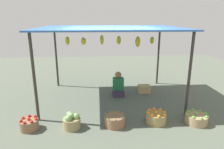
% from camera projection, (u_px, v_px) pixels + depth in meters
% --- Properties ---
extents(ground_plane, '(14.00, 14.00, 0.00)m').
position_uv_depth(ground_plane, '(110.00, 98.00, 6.30)').
color(ground_plane, '#586050').
extents(market_stall_structure, '(4.00, 2.90, 2.17)m').
position_uv_depth(market_stall_structure, '(110.00, 32.00, 5.75)').
color(market_stall_structure, '#38332D').
rests_on(market_stall_structure, ground).
extents(vendor_person, '(0.36, 0.44, 0.78)m').
position_uv_depth(vendor_person, '(118.00, 86.00, 6.44)').
color(vendor_person, '#3F2F49').
rests_on(vendor_person, ground).
extents(basket_red_tomatoes, '(0.41, 0.41, 0.29)m').
position_uv_depth(basket_red_tomatoes, '(29.00, 124.00, 4.49)').
color(basket_red_tomatoes, '#816046').
rests_on(basket_red_tomatoes, ground).
extents(basket_cabbages, '(0.40, 0.40, 0.38)m').
position_uv_depth(basket_cabbages, '(72.00, 121.00, 4.54)').
color(basket_cabbages, '#968657').
rests_on(basket_cabbages, ground).
extents(basket_green_chilies, '(0.49, 0.49, 0.28)m').
position_uv_depth(basket_green_chilies, '(115.00, 120.00, 4.66)').
color(basket_green_chilies, '#856244').
rests_on(basket_green_chilies, ground).
extents(basket_oranges, '(0.48, 0.48, 0.31)m').
position_uv_depth(basket_oranges, '(156.00, 118.00, 4.78)').
color(basket_oranges, '#9E8854').
rests_on(basket_oranges, ground).
extents(basket_green_apples, '(0.52, 0.52, 0.28)m').
position_uv_depth(basket_green_apples, '(196.00, 119.00, 4.76)').
color(basket_green_apples, tan).
rests_on(basket_green_apples, ground).
extents(wooden_crate_near_vendor, '(0.39, 0.28, 0.25)m').
position_uv_depth(wooden_crate_near_vendor, '(144.00, 89.00, 6.72)').
color(wooden_crate_near_vendor, tan).
rests_on(wooden_crate_near_vendor, ground).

